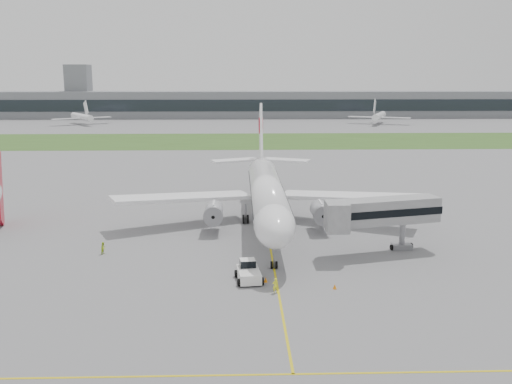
{
  "coord_description": "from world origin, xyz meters",
  "views": [
    {
      "loc": [
        -4.17,
        -81.05,
        23.31
      ],
      "look_at": [
        -1.7,
        2.0,
        6.01
      ],
      "focal_mm": 40.0,
      "sensor_mm": 36.0,
      "label": 1
    }
  ],
  "objects_px": {
    "pushback_tug": "(248,272)",
    "airliner": "(266,190)",
    "jet_bridge": "(377,213)",
    "ground_crew_near": "(275,286)"
  },
  "relations": [
    {
      "from": "pushback_tug",
      "to": "airliner",
      "type": "bearing_deg",
      "value": 75.88
    },
    {
      "from": "pushback_tug",
      "to": "jet_bridge",
      "type": "relative_size",
      "value": 0.29
    },
    {
      "from": "jet_bridge",
      "to": "ground_crew_near",
      "type": "height_order",
      "value": "jet_bridge"
    },
    {
      "from": "jet_bridge",
      "to": "airliner",
      "type": "bearing_deg",
      "value": 119.83
    },
    {
      "from": "jet_bridge",
      "to": "ground_crew_near",
      "type": "bearing_deg",
      "value": -150.33
    },
    {
      "from": "pushback_tug",
      "to": "jet_bridge",
      "type": "xyz_separation_m",
      "value": [
        16.95,
        9.44,
        4.54
      ]
    },
    {
      "from": "airliner",
      "to": "jet_bridge",
      "type": "relative_size",
      "value": 3.39
    },
    {
      "from": "airliner",
      "to": "pushback_tug",
      "type": "bearing_deg",
      "value": -97.63
    },
    {
      "from": "airliner",
      "to": "ground_crew_near",
      "type": "height_order",
      "value": "airliner"
    },
    {
      "from": "jet_bridge",
      "to": "pushback_tug",
      "type": "bearing_deg",
      "value": -164.93
    }
  ]
}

